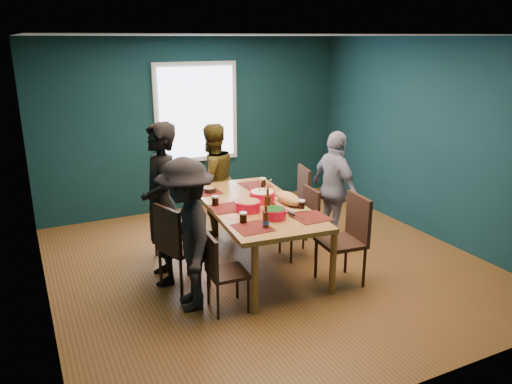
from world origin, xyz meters
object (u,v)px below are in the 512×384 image
(chair_right_near, at_px, (349,233))
(bowl_salad, at_px, (248,206))
(chair_left_far, at_px, (167,218))
(chair_right_mid, at_px, (304,217))
(dining_table, at_px, (254,210))
(chair_left_mid, at_px, (176,241))
(bowl_herbs, at_px, (274,213))
(person_right, at_px, (335,189))
(person_back, at_px, (212,180))
(person_far_left, at_px, (161,204))
(cutting_board, at_px, (288,200))
(chair_left_near, at_px, (220,267))
(bowl_dumpling, at_px, (262,196))
(chair_right_far, at_px, (296,197))
(person_near_left, at_px, (187,235))

(chair_right_near, relative_size, bowl_salad, 3.58)
(chair_left_far, bearing_deg, chair_right_mid, -33.49)
(dining_table, xyz_separation_m, chair_left_mid, (-1.01, -0.15, -0.16))
(chair_left_mid, bearing_deg, bowl_herbs, -40.31)
(person_right, xyz_separation_m, bowl_herbs, (-1.30, -0.74, 0.10))
(person_back, bearing_deg, chair_left_mid, 45.05)
(person_far_left, height_order, cutting_board, person_far_left)
(chair_left_near, bearing_deg, dining_table, 49.06)
(bowl_dumpling, bearing_deg, chair_right_near, -51.97)
(chair_right_near, bearing_deg, chair_left_far, 143.38)
(person_far_left, bearing_deg, chair_right_far, 109.36)
(person_near_left, bearing_deg, chair_left_near, 56.69)
(cutting_board, bearing_deg, chair_left_mid, -174.34)
(chair_right_far, distance_m, person_near_left, 2.29)
(person_near_left, bearing_deg, person_right, 116.01)
(bowl_dumpling, relative_size, bowl_herbs, 1.20)
(chair_left_near, xyz_separation_m, bowl_dumpling, (0.88, 0.81, 0.39))
(chair_right_near, bearing_deg, person_far_left, 157.94)
(chair_right_far, bearing_deg, chair_right_near, -83.64)
(bowl_herbs, bearing_deg, chair_left_far, 124.87)
(person_near_left, bearing_deg, chair_right_near, 89.64)
(bowl_salad, xyz_separation_m, bowl_dumpling, (0.29, 0.23, 0.01))
(cutting_board, bearing_deg, chair_right_near, -42.92)
(chair_right_far, bearing_deg, bowl_herbs, -116.85)
(person_right, height_order, person_near_left, person_near_left)
(chair_left_far, bearing_deg, person_back, 24.11)
(chair_right_mid, bearing_deg, bowl_salad, -161.45)
(chair_right_far, relative_size, person_far_left, 0.54)
(chair_right_near, relative_size, person_back, 0.65)
(chair_left_near, distance_m, person_back, 2.18)
(person_far_left, distance_m, cutting_board, 1.45)
(chair_left_mid, distance_m, cutting_board, 1.37)
(chair_right_mid, xyz_separation_m, bowl_salad, (-0.89, -0.23, 0.36))
(person_near_left, bearing_deg, bowl_salad, 120.51)
(chair_left_near, bearing_deg, bowl_dumpling, 46.22)
(chair_right_far, bearing_deg, chair_right_mid, -98.25)
(chair_left_near, distance_m, chair_right_near, 1.54)
(chair_left_near, distance_m, bowl_dumpling, 1.25)
(person_back, bearing_deg, person_right, 130.38)
(chair_right_mid, height_order, bowl_herbs, bowl_herbs)
(person_near_left, height_order, cutting_board, person_near_left)
(chair_right_mid, bearing_deg, bowl_herbs, -138.05)
(person_back, xyz_separation_m, bowl_salad, (-0.13, -1.46, 0.09))
(chair_left_far, distance_m, chair_right_far, 1.81)
(dining_table, bearing_deg, bowl_salad, -126.53)
(person_back, bearing_deg, bowl_salad, 74.28)
(chair_left_mid, bearing_deg, chair_right_far, 2.68)
(chair_right_near, height_order, person_far_left, person_far_left)
(chair_left_far, height_order, chair_right_mid, chair_left_far)
(bowl_dumpling, bearing_deg, bowl_salad, -141.55)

